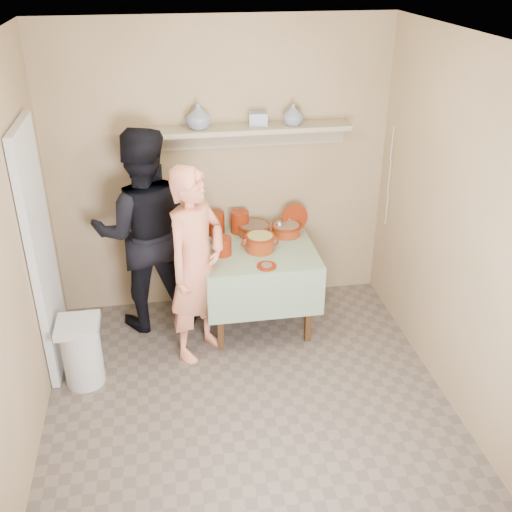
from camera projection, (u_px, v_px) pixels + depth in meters
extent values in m
plane|color=#685B52|center=(253.00, 420.00, 4.37)|extent=(3.50, 3.50, 0.00)
cube|color=silver|center=(42.00, 254.00, 4.52)|extent=(0.06, 0.70, 2.00)
cylinder|color=#6C1502|center=(216.00, 223.00, 5.34)|extent=(0.16, 0.16, 0.21)
cylinder|color=#6C1502|center=(240.00, 222.00, 5.38)|extent=(0.17, 0.17, 0.20)
cylinder|color=#6C1502|center=(222.00, 246.00, 5.00)|extent=(0.16, 0.16, 0.16)
cylinder|color=#6C1502|center=(220.00, 240.00, 5.22)|extent=(0.16, 0.16, 0.05)
cylinder|color=#6C1502|center=(295.00, 217.00, 5.42)|extent=(0.26, 0.11, 0.25)
imported|color=navy|center=(293.00, 115.00, 5.01)|extent=(0.19, 0.19, 0.18)
imported|color=navy|center=(198.00, 116.00, 4.90)|extent=(0.24, 0.24, 0.21)
cube|color=navy|center=(258.00, 119.00, 5.02)|extent=(0.17, 0.13, 0.11)
imported|color=#F68A6A|center=(196.00, 265.00, 4.73)|extent=(0.70, 0.70, 1.65)
imported|color=black|center=(144.00, 231.00, 5.10)|extent=(0.89, 0.70, 1.81)
cube|color=tan|center=(221.00, 170.00, 5.30)|extent=(3.00, 0.02, 2.60)
cube|color=tan|center=(327.00, 484.00, 2.23)|extent=(3.00, 0.02, 2.60)
cube|color=tan|center=(1.00, 283.00, 3.54)|extent=(0.02, 3.50, 2.60)
cube|color=tan|center=(476.00, 245.00, 3.98)|extent=(0.02, 3.50, 2.60)
cube|color=silver|center=(251.00, 45.00, 3.16)|extent=(3.00, 3.50, 0.02)
cube|color=#4C2D16|center=(220.00, 314.00, 4.97)|extent=(0.05, 0.05, 0.71)
cube|color=#4C2D16|center=(309.00, 306.00, 5.08)|extent=(0.05, 0.05, 0.71)
cube|color=#4C2D16|center=(211.00, 270.00, 5.63)|extent=(0.05, 0.05, 0.71)
cube|color=#4C2D16|center=(290.00, 264.00, 5.74)|extent=(0.05, 0.05, 0.71)
cube|color=#4C2D16|center=(257.00, 250.00, 5.18)|extent=(0.90, 0.90, 0.04)
cube|color=#1E5928|center=(257.00, 247.00, 5.17)|extent=(0.96, 0.96, 0.01)
cube|color=#1E5928|center=(267.00, 297.00, 4.85)|extent=(0.96, 0.01, 0.44)
cube|color=#1E5928|center=(249.00, 245.00, 5.69)|extent=(0.96, 0.01, 0.44)
cube|color=#1E5928|center=(203.00, 273.00, 5.20)|extent=(0.01, 0.96, 0.44)
cube|color=#1E5928|center=(310.00, 264.00, 5.34)|extent=(0.01, 0.96, 0.44)
cylinder|color=maroon|center=(254.00, 230.00, 5.35)|extent=(0.28, 0.28, 0.09)
cylinder|color=#6C1502|center=(254.00, 226.00, 5.34)|extent=(0.30, 0.30, 0.01)
cylinder|color=brown|center=(254.00, 227.00, 5.34)|extent=(0.25, 0.25, 0.05)
cylinder|color=maroon|center=(286.00, 230.00, 5.36)|extent=(0.26, 0.26, 0.09)
cylinder|color=#6C1502|center=(286.00, 226.00, 5.34)|extent=(0.28, 0.28, 0.01)
cylinder|color=#8C6B54|center=(286.00, 227.00, 5.35)|extent=(0.23, 0.23, 0.05)
cylinder|color=silver|center=(287.00, 222.00, 5.18)|extent=(0.01, 0.22, 0.16)
sphere|color=silver|center=(279.00, 225.00, 5.31)|extent=(0.07, 0.07, 0.07)
cylinder|color=maroon|center=(260.00, 243.00, 5.07)|extent=(0.24, 0.24, 0.14)
cylinder|color=#6C1502|center=(260.00, 236.00, 5.04)|extent=(0.25, 0.25, 0.01)
cylinder|color=tan|center=(260.00, 238.00, 5.05)|extent=(0.21, 0.21, 0.05)
torus|color=#6C1502|center=(246.00, 243.00, 5.05)|extent=(0.09, 0.02, 0.09)
torus|color=#6C1502|center=(274.00, 241.00, 5.08)|extent=(0.09, 0.02, 0.09)
cylinder|color=#6C1502|center=(267.00, 266.00, 4.83)|extent=(0.16, 0.16, 0.02)
cylinder|color=#8C6B54|center=(267.00, 265.00, 4.83)|extent=(0.09, 0.09, 0.01)
cube|color=tan|center=(245.00, 129.00, 5.02)|extent=(1.80, 0.25, 0.04)
cube|color=tan|center=(243.00, 137.00, 5.17)|extent=(1.80, 0.02, 0.18)
cylinder|color=silver|center=(83.00, 356.00, 4.64)|extent=(0.30, 0.30, 0.50)
cube|color=silver|center=(78.00, 326.00, 4.51)|extent=(0.32, 0.32, 0.06)
cylinder|color=silver|center=(392.00, 143.00, 5.17)|extent=(0.01, 0.01, 0.30)
cylinder|color=silver|center=(389.00, 177.00, 5.29)|extent=(0.01, 0.01, 0.30)
cylinder|color=silver|center=(387.00, 209.00, 5.42)|extent=(0.01, 0.01, 0.30)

